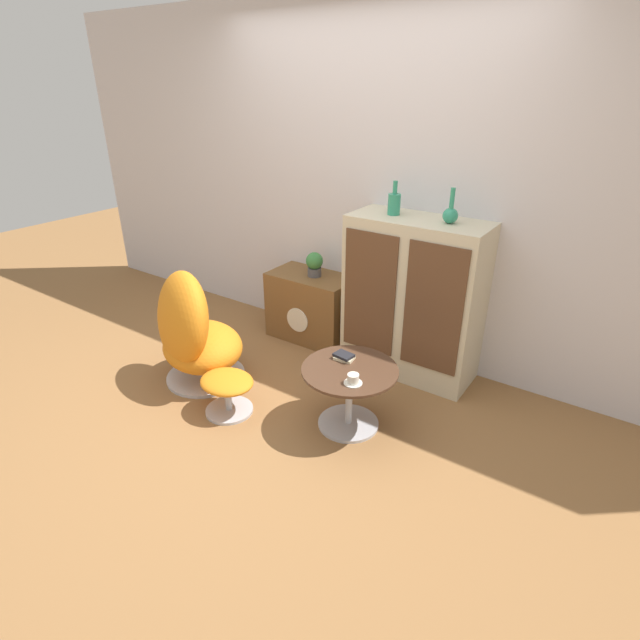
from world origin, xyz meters
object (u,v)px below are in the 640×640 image
object	(u,v)px
tv_console	(312,307)
teacup	(353,380)
vase_leftmost	(394,203)
sideboard	(413,299)
vase_inner_left	(450,214)
egg_chair	(193,334)
book_stack	(344,357)
potted_plant	(314,264)
coffee_table	(349,388)
ottoman	(227,387)

from	to	relation	value
tv_console	teacup	distance (m)	1.43
vase_leftmost	teacup	world-z (taller)	vase_leftmost
sideboard	teacup	size ratio (longest dim) A/B	10.66
tv_console	vase_inner_left	world-z (taller)	vase_inner_left
egg_chair	book_stack	world-z (taller)	egg_chair
vase_leftmost	potted_plant	bearing A→B (deg)	178.83
potted_plant	sideboard	bearing A→B (deg)	-1.16
teacup	egg_chair	bearing A→B (deg)	-177.88
coffee_table	vase_leftmost	distance (m)	1.31
tv_console	coffee_table	size ratio (longest dim) A/B	1.18
sideboard	egg_chair	distance (m)	1.60
ottoman	vase_inner_left	bearing A→B (deg)	51.32
sideboard	tv_console	xyz separation A→B (m)	(-0.92, 0.02, -0.30)
egg_chair	vase_inner_left	size ratio (longest dim) A/B	3.85
vase_leftmost	teacup	bearing A→B (deg)	-73.35
book_stack	coffee_table	bearing A→B (deg)	-40.35
egg_chair	coffee_table	size ratio (longest dim) A/B	1.46
vase_inner_left	book_stack	distance (m)	1.15
tv_console	teacup	size ratio (longest dim) A/B	6.42
potted_plant	teacup	size ratio (longest dim) A/B	1.81
coffee_table	egg_chair	bearing A→B (deg)	-171.55
ottoman	teacup	size ratio (longest dim) A/B	3.39
vase_leftmost	book_stack	bearing A→B (deg)	-82.61
sideboard	tv_console	bearing A→B (deg)	178.92
egg_chair	sideboard	bearing A→B (deg)	40.23
ottoman	vase_leftmost	distance (m)	1.68
book_stack	ottoman	bearing A→B (deg)	-147.21
coffee_table	potted_plant	distance (m)	1.30
coffee_table	vase_inner_left	size ratio (longest dim) A/B	2.63
sideboard	teacup	world-z (taller)	sideboard
tv_console	ottoman	size ratio (longest dim) A/B	1.89
tv_console	vase_inner_left	distance (m)	1.47
coffee_table	book_stack	world-z (taller)	book_stack
tv_console	potted_plant	bearing A→B (deg)	0.97
egg_chair	ottoman	xyz separation A→B (m)	(0.47, -0.16, -0.19)
ottoman	book_stack	xyz separation A→B (m)	(0.64, 0.41, 0.24)
sideboard	egg_chair	world-z (taller)	sideboard
egg_chair	vase_leftmost	distance (m)	1.69
ottoman	vase_inner_left	distance (m)	1.84
teacup	book_stack	bearing A→B (deg)	132.83
sideboard	book_stack	world-z (taller)	sideboard
teacup	book_stack	distance (m)	0.28
egg_chair	coffee_table	distance (m)	1.22
egg_chair	vase_inner_left	distance (m)	1.95
sideboard	vase_inner_left	world-z (taller)	vase_inner_left
potted_plant	book_stack	world-z (taller)	potted_plant
vase_leftmost	book_stack	world-z (taller)	vase_leftmost
potted_plant	book_stack	size ratio (longest dim) A/B	1.50
vase_inner_left	book_stack	world-z (taller)	vase_inner_left
book_stack	vase_inner_left	bearing A→B (deg)	68.34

